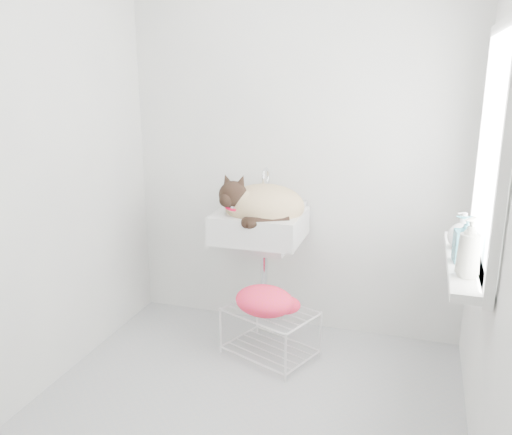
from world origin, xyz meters
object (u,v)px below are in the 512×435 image
(wire_rack, at_px, (270,333))
(bottle_c, at_px, (461,248))
(bottle_b, at_px, (463,262))
(sink, at_px, (260,212))
(bottle_a, at_px, (466,276))
(cat, at_px, (261,206))

(wire_rack, xyz_separation_m, bottle_c, (1.02, -0.16, 0.70))
(bottle_b, bearing_deg, bottle_c, 90.00)
(wire_rack, distance_m, bottle_b, 1.29)
(sink, height_order, bottle_c, sink)
(bottle_a, xyz_separation_m, bottle_b, (0.00, 0.19, 0.00))
(cat, relative_size, bottle_c, 3.07)
(wire_rack, height_order, bottle_a, bottle_a)
(sink, distance_m, cat, 0.05)
(bottle_b, height_order, bottle_c, bottle_b)
(wire_rack, xyz_separation_m, bottle_a, (1.02, -0.55, 0.70))
(bottle_c, bearing_deg, bottle_a, -90.00)
(bottle_a, relative_size, bottle_b, 1.02)
(sink, relative_size, wire_rack, 1.07)
(sink, relative_size, bottle_c, 2.95)
(sink, bearing_deg, bottle_a, -33.60)
(sink, height_order, bottle_b, bottle_b)
(sink, xyz_separation_m, bottle_a, (1.16, -0.77, 0.00))
(sink, bearing_deg, cat, -60.84)
(cat, relative_size, bottle_a, 2.52)
(sink, distance_m, bottle_a, 1.39)
(bottle_a, xyz_separation_m, bottle_c, (0.00, 0.39, 0.00))
(bottle_a, bearing_deg, wire_rack, 151.73)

